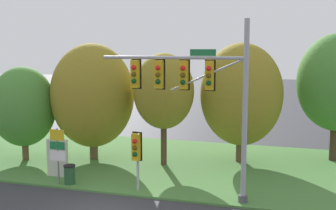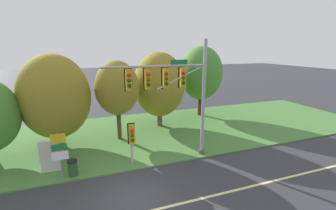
{
  "view_description": "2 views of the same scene",
  "coord_description": "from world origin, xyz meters",
  "px_view_note": "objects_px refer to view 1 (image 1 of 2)",
  "views": [
    {
      "loc": [
        7.34,
        -14.32,
        6.57
      ],
      "look_at": [
        1.69,
        4.1,
        3.98
      ],
      "focal_mm": 45.0,
      "sensor_mm": 36.0,
      "label": 1
    },
    {
      "loc": [
        -1.66,
        -9.7,
        7.23
      ],
      "look_at": [
        3.15,
        3.82,
        3.58
      ],
      "focal_mm": 24.0,
      "sensor_mm": 36.0,
      "label": 2
    }
  ],
  "objects_px": {
    "tree_mid_verge": "(164,91)",
    "tree_tall_centre": "(241,95)",
    "pedestrian_signal_near_kerb": "(136,150)",
    "tree_behind_signpost": "(93,96)",
    "info_kiosk": "(58,158)",
    "tree_left_of_mast": "(23,107)",
    "traffic_signal_mast": "(196,88)",
    "route_sign_post": "(58,149)",
    "trash_bin": "(70,174)"
  },
  "relations": [
    {
      "from": "pedestrian_signal_near_kerb",
      "to": "tree_behind_signpost",
      "type": "distance_m",
      "value": 6.72
    },
    {
      "from": "route_sign_post",
      "to": "tree_behind_signpost",
      "type": "distance_m",
      "value": 5.18
    },
    {
      "from": "pedestrian_signal_near_kerb",
      "to": "tree_behind_signpost",
      "type": "xyz_separation_m",
      "value": [
        -4.51,
        4.62,
        1.83
      ]
    },
    {
      "from": "traffic_signal_mast",
      "to": "tree_left_of_mast",
      "type": "height_order",
      "value": "traffic_signal_mast"
    },
    {
      "from": "tree_behind_signpost",
      "to": "trash_bin",
      "type": "bearing_deg",
      "value": -77.08
    },
    {
      "from": "tree_mid_verge",
      "to": "trash_bin",
      "type": "xyz_separation_m",
      "value": [
        -3.29,
        -4.63,
        -3.66
      ]
    },
    {
      "from": "route_sign_post",
      "to": "tree_behind_signpost",
      "type": "xyz_separation_m",
      "value": [
        -0.51,
        4.72,
        2.07
      ]
    },
    {
      "from": "route_sign_post",
      "to": "info_kiosk",
      "type": "relative_size",
      "value": 1.42
    },
    {
      "from": "route_sign_post",
      "to": "tree_left_of_mast",
      "type": "xyz_separation_m",
      "value": [
        -4.21,
        3.29,
        1.45
      ]
    },
    {
      "from": "traffic_signal_mast",
      "to": "tree_left_of_mast",
      "type": "relative_size",
      "value": 1.41
    },
    {
      "from": "tree_behind_signpost",
      "to": "tree_mid_verge",
      "type": "relative_size",
      "value": 1.09
    },
    {
      "from": "tree_left_of_mast",
      "to": "trash_bin",
      "type": "bearing_deg",
      "value": -33.79
    },
    {
      "from": "route_sign_post",
      "to": "tree_tall_centre",
      "type": "distance_m",
      "value": 10.53
    },
    {
      "from": "tree_tall_centre",
      "to": "tree_left_of_mast",
      "type": "bearing_deg",
      "value": -164.35
    },
    {
      "from": "tree_left_of_mast",
      "to": "info_kiosk",
      "type": "distance_m",
      "value": 4.72
    },
    {
      "from": "tree_behind_signpost",
      "to": "info_kiosk",
      "type": "xyz_separation_m",
      "value": [
        -0.17,
        -3.66,
        -2.82
      ]
    },
    {
      "from": "tree_mid_verge",
      "to": "traffic_signal_mast",
      "type": "bearing_deg",
      "value": -57.78
    },
    {
      "from": "tree_behind_signpost",
      "to": "info_kiosk",
      "type": "relative_size",
      "value": 3.58
    },
    {
      "from": "traffic_signal_mast",
      "to": "tree_left_of_mast",
      "type": "bearing_deg",
      "value": 163.87
    },
    {
      "from": "tree_left_of_mast",
      "to": "info_kiosk",
      "type": "bearing_deg",
      "value": -32.32
    },
    {
      "from": "tree_behind_signpost",
      "to": "tree_mid_verge",
      "type": "bearing_deg",
      "value": 0.15
    },
    {
      "from": "tree_behind_signpost",
      "to": "trash_bin",
      "type": "xyz_separation_m",
      "value": [
        1.06,
        -4.61,
        -3.29
      ]
    },
    {
      "from": "pedestrian_signal_near_kerb",
      "to": "tree_left_of_mast",
      "type": "bearing_deg",
      "value": 158.74
    },
    {
      "from": "info_kiosk",
      "to": "trash_bin",
      "type": "relative_size",
      "value": 2.04
    },
    {
      "from": "info_kiosk",
      "to": "tree_behind_signpost",
      "type": "bearing_deg",
      "value": 87.3
    },
    {
      "from": "route_sign_post",
      "to": "tree_left_of_mast",
      "type": "bearing_deg",
      "value": 141.99
    },
    {
      "from": "route_sign_post",
      "to": "trash_bin",
      "type": "relative_size",
      "value": 2.91
    },
    {
      "from": "route_sign_post",
      "to": "tree_behind_signpost",
      "type": "bearing_deg",
      "value": 96.16
    },
    {
      "from": "pedestrian_signal_near_kerb",
      "to": "tree_left_of_mast",
      "type": "relative_size",
      "value": 0.5
    },
    {
      "from": "tree_behind_signpost",
      "to": "tree_tall_centre",
      "type": "height_order",
      "value": "tree_tall_centre"
    },
    {
      "from": "tree_tall_centre",
      "to": "trash_bin",
      "type": "xyz_separation_m",
      "value": [
        -7.29,
        -6.56,
        -3.41
      ]
    },
    {
      "from": "route_sign_post",
      "to": "tree_behind_signpost",
      "type": "height_order",
      "value": "tree_behind_signpost"
    },
    {
      "from": "traffic_signal_mast",
      "to": "trash_bin",
      "type": "bearing_deg",
      "value": -179.82
    },
    {
      "from": "traffic_signal_mast",
      "to": "tree_tall_centre",
      "type": "height_order",
      "value": "traffic_signal_mast"
    },
    {
      "from": "tree_mid_verge",
      "to": "info_kiosk",
      "type": "relative_size",
      "value": 3.29
    },
    {
      "from": "tree_left_of_mast",
      "to": "tree_behind_signpost",
      "type": "relative_size",
      "value": 0.8
    },
    {
      "from": "tree_tall_centre",
      "to": "trash_bin",
      "type": "bearing_deg",
      "value": -138.02
    },
    {
      "from": "tree_mid_verge",
      "to": "trash_bin",
      "type": "bearing_deg",
      "value": -125.4
    },
    {
      "from": "tree_tall_centre",
      "to": "trash_bin",
      "type": "height_order",
      "value": "tree_tall_centre"
    },
    {
      "from": "pedestrian_signal_near_kerb",
      "to": "tree_left_of_mast",
      "type": "distance_m",
      "value": 8.9
    },
    {
      "from": "tree_left_of_mast",
      "to": "tree_mid_verge",
      "type": "relative_size",
      "value": 0.87
    },
    {
      "from": "pedestrian_signal_near_kerb",
      "to": "tree_tall_centre",
      "type": "bearing_deg",
      "value": 59.72
    },
    {
      "from": "route_sign_post",
      "to": "tree_left_of_mast",
      "type": "height_order",
      "value": "tree_left_of_mast"
    },
    {
      "from": "trash_bin",
      "to": "tree_mid_verge",
      "type": "bearing_deg",
      "value": 54.6
    },
    {
      "from": "tree_left_of_mast",
      "to": "tree_mid_verge",
      "type": "height_order",
      "value": "tree_mid_verge"
    },
    {
      "from": "tree_mid_verge",
      "to": "tree_tall_centre",
      "type": "relative_size",
      "value": 0.92
    },
    {
      "from": "tree_mid_verge",
      "to": "info_kiosk",
      "type": "height_order",
      "value": "tree_mid_verge"
    },
    {
      "from": "tree_left_of_mast",
      "to": "tree_tall_centre",
      "type": "relative_size",
      "value": 0.8
    },
    {
      "from": "traffic_signal_mast",
      "to": "info_kiosk",
      "type": "relative_size",
      "value": 4.04
    },
    {
      "from": "route_sign_post",
      "to": "trash_bin",
      "type": "height_order",
      "value": "route_sign_post"
    }
  ]
}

